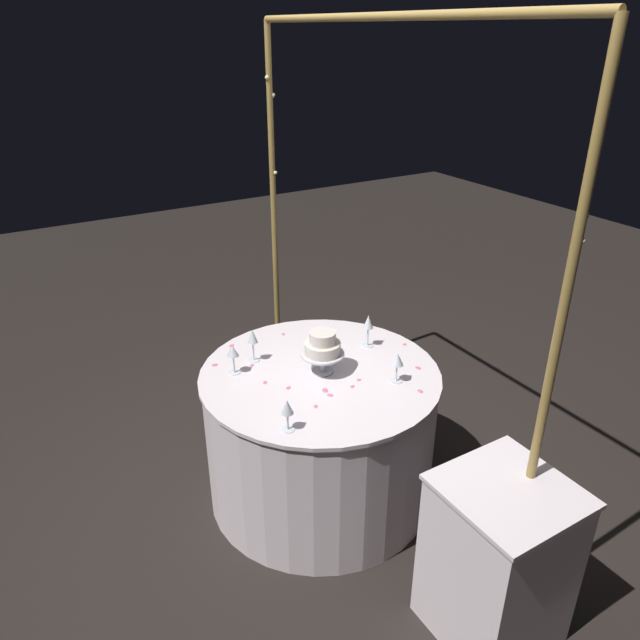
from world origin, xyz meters
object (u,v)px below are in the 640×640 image
object	(u,v)px
decorative_arch	(376,209)
wine_glass_2	(233,353)
main_table	(320,434)
side_table	(497,561)
tiered_cake	(323,347)
wine_glass_3	(368,324)
wine_glass_0	(287,409)
wine_glass_4	(253,338)
wine_glass_1	(397,361)

from	to	relation	value
decorative_arch	wine_glass_2	distance (m)	0.99
main_table	side_table	bearing A→B (deg)	9.57
side_table	tiered_cake	xyz separation A→B (m)	(-1.09, -0.17, 0.53)
decorative_arch	wine_glass_3	distance (m)	0.67
tiered_cake	wine_glass_0	xyz separation A→B (m)	(0.34, -0.38, -0.04)
side_table	wine_glass_4	distance (m)	1.53
tiered_cake	wine_glass_0	bearing A→B (deg)	-48.39
side_table	wine_glass_3	distance (m)	1.32
side_table	wine_glass_1	size ratio (longest dim) A/B	4.79
decorative_arch	main_table	world-z (taller)	decorative_arch
tiered_cake	wine_glass_0	size ratio (longest dim) A/B	1.49
wine_glass_0	wine_glass_4	bearing A→B (deg)	168.09
decorative_arch	wine_glass_4	bearing A→B (deg)	-117.40
side_table	wine_glass_2	world-z (taller)	wine_glass_2
wine_glass_1	wine_glass_3	distance (m)	0.38
decorative_arch	wine_glass_2	bearing A→B (deg)	-107.82
wine_glass_0	wine_glass_4	xyz separation A→B (m)	(-0.62, 0.13, 0.02)
wine_glass_1	wine_glass_2	bearing A→B (deg)	-126.81
wine_glass_0	wine_glass_4	world-z (taller)	wine_glass_4
wine_glass_1	side_table	bearing A→B (deg)	-6.36
decorative_arch	wine_glass_3	xyz separation A→B (m)	(-0.11, 0.06, -0.66)
wine_glass_2	wine_glass_3	bearing A→B (deg)	81.33
main_table	tiered_cake	bearing A→B (deg)	86.84
wine_glass_3	wine_glass_2	bearing A→B (deg)	-98.67
wine_glass_4	decorative_arch	bearing A→B (deg)	62.60
tiered_cake	wine_glass_0	distance (m)	0.51
main_table	tiered_cake	size ratio (longest dim) A/B	5.41
main_table	wine_glass_4	bearing A→B (deg)	-140.35
tiered_cake	wine_glass_4	size ratio (longest dim) A/B	1.26
wine_glass_0	wine_glass_2	distance (m)	0.56
main_table	decorative_arch	bearing A→B (deg)	90.20
decorative_arch	wine_glass_1	world-z (taller)	decorative_arch
wine_glass_2	wine_glass_0	bearing A→B (deg)	0.63
main_table	wine_glass_1	world-z (taller)	wine_glass_1
side_table	wine_glass_4	world-z (taller)	wine_glass_4
main_table	side_table	xyz separation A→B (m)	(1.09, 0.18, -0.00)
main_table	wine_glass_3	xyz separation A→B (m)	(-0.11, 0.37, 0.52)
decorative_arch	tiered_cake	bearing A→B (deg)	-89.64
tiered_cake	wine_glass_4	distance (m)	0.38
side_table	wine_glass_4	xyz separation A→B (m)	(-1.38, -0.42, 0.51)
wine_glass_3	wine_glass_4	world-z (taller)	wine_glass_3
decorative_arch	wine_glass_0	xyz separation A→B (m)	(0.34, -0.67, -0.69)
tiered_cake	wine_glass_1	bearing A→B (deg)	44.77
side_table	tiered_cake	size ratio (longest dim) A/B	3.35
wine_glass_0	wine_glass_3	distance (m)	0.86
tiered_cake	wine_glass_3	bearing A→B (deg)	107.05
wine_glass_2	wine_glass_4	xyz separation A→B (m)	(-0.06, 0.14, 0.02)
decorative_arch	wine_glass_4	distance (m)	0.91
side_table	wine_glass_0	size ratio (longest dim) A/B	5.00
side_table	decorative_arch	bearing A→B (deg)	173.50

